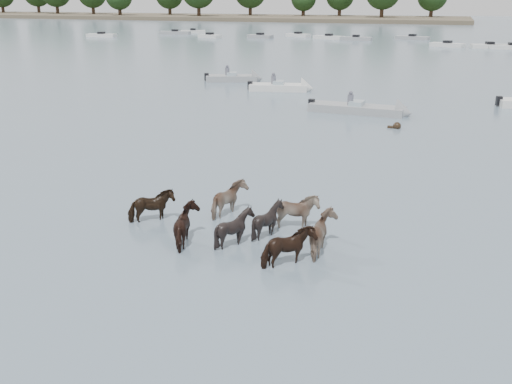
% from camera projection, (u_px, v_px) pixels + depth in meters
% --- Properties ---
extents(ground, '(400.00, 400.00, 0.00)m').
position_uv_depth(ground, '(248.00, 264.00, 15.62)').
color(ground, '#4A5C6B').
rests_on(ground, ground).
extents(shoreline, '(160.00, 30.00, 1.00)m').
position_uv_depth(shoreline, '(184.00, 17.00, 170.85)').
color(shoreline, '#4C4233').
rests_on(shoreline, ground).
extents(pony_herd, '(7.28, 4.55, 1.31)m').
position_uv_depth(pony_herd, '(247.00, 223.00, 17.19)').
color(pony_herd, black).
rests_on(pony_herd, ground).
extents(swimming_pony, '(0.72, 0.44, 0.44)m').
position_uv_depth(swimming_pony, '(396.00, 126.00, 31.38)').
color(swimming_pony, black).
rests_on(swimming_pony, ground).
extents(motorboat_a, '(5.04, 2.45, 1.92)m').
position_uv_depth(motorboat_a, '(288.00, 88.00, 43.55)').
color(motorboat_a, silver).
rests_on(motorboat_a, ground).
extents(motorboat_b, '(6.43, 2.13, 1.92)m').
position_uv_depth(motorboat_b, '(370.00, 110.00, 35.13)').
color(motorboat_b, gray).
rests_on(motorboat_b, ground).
extents(motorboat_f, '(4.93, 2.94, 1.92)m').
position_uv_depth(motorboat_f, '(240.00, 78.00, 48.37)').
color(motorboat_f, gray).
rests_on(motorboat_f, ground).
extents(distant_flotilla, '(106.39, 28.34, 0.93)m').
position_uv_depth(distant_flotilla, '(428.00, 42.00, 84.92)').
color(distant_flotilla, silver).
rests_on(distant_flotilla, ground).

